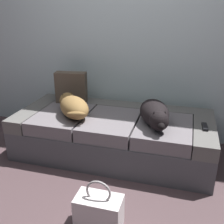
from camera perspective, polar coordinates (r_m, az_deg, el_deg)
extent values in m
cube|color=silver|center=(3.03, 3.45, 20.81)|extent=(6.40, 0.10, 2.80)
cube|color=#4C4D52|center=(2.80, 0.28, -5.89)|extent=(1.94, 0.89, 0.30)
cube|color=#5F5D5A|center=(3.04, -15.72, 0.01)|extent=(0.20, 0.89, 0.13)
cube|color=#5F5D5A|center=(2.63, 18.94, -3.86)|extent=(0.20, 0.89, 0.13)
cube|color=#5F5D5A|center=(3.01, 2.07, 0.65)|extent=(1.54, 0.20, 0.13)
cube|color=slate|center=(2.79, -10.48, -1.46)|extent=(0.50, 0.67, 0.13)
cube|color=slate|center=(2.62, -0.30, -2.71)|extent=(0.50, 0.67, 0.13)
cube|color=slate|center=(2.53, 10.95, -3.98)|extent=(0.50, 0.67, 0.13)
ellipsoid|color=olive|center=(2.62, -8.02, 0.99)|extent=(0.48, 0.49, 0.20)
sphere|color=olive|center=(2.81, -9.42, 2.42)|extent=(0.16, 0.16, 0.16)
ellipsoid|color=brown|center=(2.88, -9.86, 2.67)|extent=(0.11, 0.11, 0.06)
cone|color=brown|center=(2.77, -10.38, 3.47)|extent=(0.04, 0.04, 0.05)
cone|color=brown|center=(2.80, -8.62, 3.75)|extent=(0.04, 0.04, 0.05)
ellipsoid|color=olive|center=(2.43, -7.60, -0.44)|extent=(0.18, 0.08, 0.05)
ellipsoid|color=black|center=(2.50, 8.94, -0.01)|extent=(0.39, 0.51, 0.21)
sphere|color=black|center=(2.30, 9.95, -1.87)|extent=(0.17, 0.17, 0.17)
ellipsoid|color=black|center=(2.24, 10.33, -2.88)|extent=(0.09, 0.11, 0.06)
cone|color=black|center=(2.29, 11.19, -0.38)|extent=(0.04, 0.04, 0.05)
cone|color=black|center=(2.27, 8.90, -0.42)|extent=(0.04, 0.04, 0.05)
ellipsoid|color=black|center=(2.69, 9.21, 1.82)|extent=(0.18, 0.08, 0.05)
cube|color=black|center=(2.53, 19.09, -2.97)|extent=(0.06, 0.15, 0.02)
cube|color=brown|center=(3.02, -8.64, 5.17)|extent=(0.35, 0.17, 0.34)
cube|color=silver|center=(1.98, -2.80, -20.46)|extent=(0.32, 0.18, 0.24)
torus|color=#9D9696|center=(1.87, -2.90, -16.59)|extent=(0.18, 0.02, 0.18)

